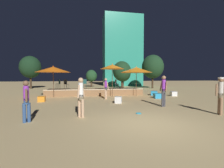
# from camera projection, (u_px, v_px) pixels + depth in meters

# --- Properties ---
(ground_plane) EXTENTS (120.00, 120.00, 0.00)m
(ground_plane) POSITION_uv_depth(u_px,v_px,m) (149.00, 124.00, 5.69)
(ground_plane) COLOR tan
(wooden_deck) EXTENTS (9.39, 2.38, 0.65)m
(wooden_deck) POSITION_uv_depth(u_px,v_px,m) (95.00, 92.00, 15.28)
(wooden_deck) COLOR olive
(wooden_deck) RESTS_ON ground
(patio_umbrella_0) EXTENTS (2.99, 2.99, 2.79)m
(patio_umbrella_0) POSITION_uv_depth(u_px,v_px,m) (53.00, 70.00, 13.17)
(patio_umbrella_0) COLOR brown
(patio_umbrella_0) RESTS_ON ground
(patio_umbrella_1) EXTENTS (2.20, 2.20, 3.03)m
(patio_umbrella_1) POSITION_uv_depth(u_px,v_px,m) (112.00, 67.00, 13.69)
(patio_umbrella_1) COLOR brown
(patio_umbrella_1) RESTS_ON ground
(patio_umbrella_2) EXTENTS (2.99, 2.99, 2.81)m
(patio_umbrella_2) POSITION_uv_depth(u_px,v_px,m) (136.00, 70.00, 14.09)
(patio_umbrella_2) COLOR brown
(patio_umbrella_2) RESTS_ON ground
(cube_seat_0) EXTENTS (0.68, 0.68, 0.40)m
(cube_seat_0) POSITION_uv_depth(u_px,v_px,m) (158.00, 96.00, 12.69)
(cube_seat_0) COLOR #2D9EDB
(cube_seat_0) RESTS_ON ground
(cube_seat_1) EXTENTS (0.80, 0.80, 0.41)m
(cube_seat_1) POSITION_uv_depth(u_px,v_px,m) (154.00, 93.00, 14.69)
(cube_seat_1) COLOR #2D9EDB
(cube_seat_1) RESTS_ON ground
(cube_seat_2) EXTENTS (0.57, 0.57, 0.43)m
(cube_seat_2) POSITION_uv_depth(u_px,v_px,m) (173.00, 94.00, 14.15)
(cube_seat_2) COLOR white
(cube_seat_2) RESTS_ON ground
(cube_seat_3) EXTENTS (0.51, 0.51, 0.39)m
(cube_seat_3) POSITION_uv_depth(u_px,v_px,m) (42.00, 99.00, 10.90)
(cube_seat_3) COLOR orange
(cube_seat_3) RESTS_ON ground
(cube_seat_4) EXTENTS (0.58, 0.58, 0.44)m
(cube_seat_4) POSITION_uv_depth(u_px,v_px,m) (118.00, 100.00, 10.30)
(cube_seat_4) COLOR white
(cube_seat_4) RESTS_ON ground
(person_0) EXTENTS (0.36, 0.49, 1.77)m
(person_0) POSITION_uv_depth(u_px,v_px,m) (81.00, 96.00, 6.62)
(person_0) COLOR tan
(person_0) RESTS_ON ground
(person_1) EXTENTS (0.45, 0.29, 1.80)m
(person_1) POSITION_uv_depth(u_px,v_px,m) (221.00, 93.00, 7.10)
(person_1) COLOR #997051
(person_1) RESTS_ON ground
(person_2) EXTENTS (0.28, 0.49, 1.66)m
(person_2) POSITION_uv_depth(u_px,v_px,m) (26.00, 100.00, 5.89)
(person_2) COLOR #2D4C7F
(person_2) RESTS_ON ground
(person_3) EXTENTS (0.42, 0.34, 1.70)m
(person_3) POSITION_uv_depth(u_px,v_px,m) (106.00, 88.00, 12.20)
(person_3) COLOR tan
(person_3) RESTS_ON ground
(person_4) EXTENTS (0.30, 0.52, 1.88)m
(person_4) POSITION_uv_depth(u_px,v_px,m) (164.00, 89.00, 9.04)
(person_4) COLOR #3F3F47
(person_4) RESTS_ON ground
(bistro_chair_0) EXTENTS (0.47, 0.47, 0.90)m
(bistro_chair_0) POSITION_uv_depth(u_px,v_px,m) (59.00, 83.00, 15.22)
(bistro_chair_0) COLOR #1E4C47
(bistro_chair_0) RESTS_ON wooden_deck
(bistro_chair_1) EXTENTS (0.48, 0.48, 0.90)m
(bistro_chair_1) POSITION_uv_depth(u_px,v_px,m) (66.00, 83.00, 14.74)
(bistro_chair_1) COLOR #2D3338
(bistro_chair_1) RESTS_ON wooden_deck
(bistro_chair_2) EXTENTS (0.40, 0.40, 0.90)m
(bistro_chair_2) POSITION_uv_depth(u_px,v_px,m) (85.00, 83.00, 15.79)
(bistro_chair_2) COLOR #1E4C47
(bistro_chair_2) RESTS_ON wooden_deck
(bistro_chair_3) EXTENTS (0.47, 0.47, 0.90)m
(bistro_chair_3) POSITION_uv_depth(u_px,v_px,m) (117.00, 83.00, 15.03)
(bistro_chair_3) COLOR #47474C
(bistro_chair_3) RESTS_ON wooden_deck
(frisbee_disc) EXTENTS (0.27, 0.27, 0.03)m
(frisbee_disc) POSITION_uv_depth(u_px,v_px,m) (139.00, 113.00, 7.34)
(frisbee_disc) COLOR #33B2D8
(frisbee_disc) RESTS_ON ground
(background_tree_0) EXTENTS (3.07, 3.07, 5.02)m
(background_tree_0) POSITION_uv_depth(u_px,v_px,m) (30.00, 67.00, 22.97)
(background_tree_0) COLOR #3D2B1C
(background_tree_0) RESTS_ON ground
(background_tree_1) EXTENTS (1.95, 1.95, 3.08)m
(background_tree_1) POSITION_uv_depth(u_px,v_px,m) (91.00, 76.00, 26.95)
(background_tree_1) COLOR #3D2B1C
(background_tree_1) RESTS_ON ground
(background_tree_2) EXTENTS (3.39, 3.39, 5.29)m
(background_tree_2) POSITION_uv_depth(u_px,v_px,m) (153.00, 67.00, 23.66)
(background_tree_2) COLOR #3D2B1C
(background_tree_2) RESTS_ON ground
(background_tree_3) EXTENTS (2.91, 2.91, 4.33)m
(background_tree_3) POSITION_uv_depth(u_px,v_px,m) (122.00, 71.00, 24.02)
(background_tree_3) COLOR #3D2B1C
(background_tree_3) RESTS_ON ground
(background_tree_4) EXTENTS (2.51, 2.51, 3.79)m
(background_tree_4) POSITION_uv_depth(u_px,v_px,m) (123.00, 73.00, 24.51)
(background_tree_4) COLOR #3D2B1C
(background_tree_4) RESTS_ON ground
(distant_building) EXTENTS (7.79, 4.06, 14.34)m
(distant_building) POSITION_uv_depth(u_px,v_px,m) (122.00, 51.00, 31.25)
(distant_building) COLOR teal
(distant_building) RESTS_ON ground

